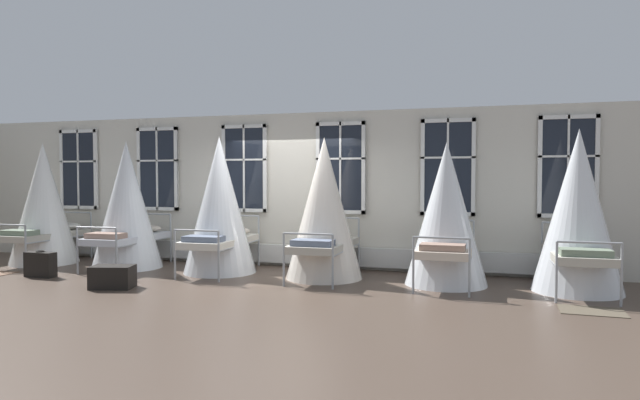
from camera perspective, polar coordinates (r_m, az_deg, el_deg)
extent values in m
plane|color=#4C3D33|center=(9.95, -5.08, -7.82)|extent=(29.56, 29.56, 0.00)
cube|color=beige|center=(10.92, -2.81, 1.05)|extent=(15.78, 0.10, 3.02)
cube|color=black|center=(13.34, -23.70, 2.92)|extent=(0.97, 0.02, 1.75)
cube|color=silver|center=(13.36, -23.65, -0.69)|extent=(0.97, 0.06, 0.07)
cube|color=silver|center=(13.38, -23.76, 6.53)|extent=(0.97, 0.06, 0.07)
cube|color=silver|center=(13.64, -25.15, 2.88)|extent=(0.07, 0.06, 1.75)
cube|color=silver|center=(13.06, -22.20, 2.96)|extent=(0.07, 0.06, 1.75)
cube|color=silver|center=(13.34, -23.70, 2.92)|extent=(0.04, 0.06, 1.75)
cube|color=silver|center=(13.35, -23.72, 3.67)|extent=(0.97, 0.06, 0.04)
cube|color=black|center=(12.15, -16.48, 3.10)|extent=(0.97, 0.02, 1.75)
cube|color=silver|center=(12.16, -16.43, -0.86)|extent=(0.97, 0.06, 0.07)
cube|color=silver|center=(12.19, -16.52, 7.06)|extent=(0.97, 0.06, 0.07)
cube|color=silver|center=(12.40, -18.22, 3.06)|extent=(0.07, 0.06, 1.75)
cube|color=silver|center=(11.91, -14.66, 3.14)|extent=(0.07, 0.06, 1.75)
cube|color=silver|center=(12.15, -16.48, 3.10)|extent=(0.04, 0.06, 1.75)
cube|color=silver|center=(12.15, -16.49, 3.93)|extent=(0.97, 0.06, 0.04)
cube|color=black|center=(11.19, -7.85, 3.26)|extent=(0.97, 0.02, 1.75)
cube|color=silver|center=(11.20, -7.82, -1.05)|extent=(0.97, 0.06, 0.07)
cube|color=silver|center=(11.23, -7.87, 7.55)|extent=(0.97, 0.06, 0.07)
cube|color=silver|center=(11.38, -9.91, 3.23)|extent=(0.07, 0.06, 1.75)
cube|color=silver|center=(11.01, -5.72, 3.28)|extent=(0.07, 0.06, 1.75)
cube|color=silver|center=(11.19, -7.85, 3.26)|extent=(0.04, 0.06, 1.75)
cube|color=silver|center=(11.19, -7.85, 4.15)|extent=(0.97, 0.06, 0.04)
cube|color=black|center=(10.52, 2.13, 3.34)|extent=(0.97, 0.02, 1.75)
cube|color=silver|center=(10.54, 2.13, -1.24)|extent=(0.97, 0.06, 0.07)
cube|color=silver|center=(10.57, 2.14, 7.91)|extent=(0.97, 0.06, 0.07)
cube|color=silver|center=(10.64, -0.21, 3.33)|extent=(0.07, 0.06, 1.75)
cube|color=silver|center=(10.42, 4.53, 3.35)|extent=(0.07, 0.06, 1.75)
cube|color=silver|center=(10.52, 2.13, 3.34)|extent=(0.04, 0.06, 1.75)
cube|color=silver|center=(10.53, 2.14, 4.30)|extent=(0.97, 0.06, 0.04)
cube|color=black|center=(10.21, 13.08, 3.32)|extent=(0.97, 0.02, 1.75)
cube|color=silver|center=(10.23, 13.04, -1.40)|extent=(0.97, 0.06, 0.07)
cube|color=silver|center=(10.26, 13.12, 8.02)|extent=(0.97, 0.06, 0.07)
cube|color=silver|center=(10.25, 10.57, 3.34)|extent=(0.07, 0.06, 1.75)
cube|color=silver|center=(10.19, 15.60, 3.30)|extent=(0.07, 0.06, 1.75)
cube|color=silver|center=(10.21, 13.08, 3.32)|extent=(0.04, 0.06, 1.75)
cube|color=silver|center=(10.21, 13.09, 4.30)|extent=(0.97, 0.06, 0.04)
cube|color=black|center=(10.28, 24.28, 3.17)|extent=(0.97, 0.02, 1.75)
cube|color=silver|center=(10.30, 24.21, -1.51)|extent=(0.97, 0.06, 0.07)
cube|color=silver|center=(10.34, 24.36, 7.84)|extent=(0.97, 0.06, 0.07)
cube|color=silver|center=(10.23, 21.79, 3.22)|extent=(0.07, 0.06, 1.75)
cube|color=silver|center=(10.35, 26.75, 3.12)|extent=(0.07, 0.06, 1.75)
cube|color=silver|center=(10.28, 24.28, 3.17)|extent=(0.04, 0.06, 1.75)
cube|color=silver|center=(10.29, 24.30, 4.15)|extent=(0.97, 0.06, 0.04)
cube|color=silver|center=(10.89, -3.03, -5.61)|extent=(10.59, 0.10, 0.36)
cylinder|color=#9EA3A8|center=(13.59, -25.30, -3.22)|extent=(0.04, 0.04, 0.99)
cylinder|color=#9EA3A8|center=(13.07, -22.60, -3.39)|extent=(0.04, 0.04, 0.99)
cylinder|color=#9EA3A8|center=(11.72, -28.17, -4.43)|extent=(0.04, 0.04, 0.86)
cylinder|color=#9EA3A8|center=(12.92, -27.96, -3.44)|extent=(0.05, 1.82, 0.03)
cylinder|color=#9EA3A8|center=(12.37, -25.24, -3.63)|extent=(0.05, 1.82, 0.03)
cylinder|color=#9EA3A8|center=(13.29, -24.01, -1.18)|extent=(0.82, 0.04, 0.03)
cylinder|color=#9EA3A8|center=(11.96, -29.61, -2.26)|extent=(0.82, 0.04, 0.03)
cube|color=#B7B2A3|center=(12.64, -26.64, -3.26)|extent=(0.85, 1.85, 0.12)
ellipsoid|color=silver|center=(13.12, -24.66, -2.45)|extent=(0.63, 0.41, 0.14)
cube|color=slate|center=(12.16, -28.72, -2.98)|extent=(0.68, 0.37, 0.10)
cone|color=white|center=(12.59, -26.69, -0.30)|extent=(1.34, 1.34, 2.46)
cylinder|color=#9EA3A8|center=(12.35, -18.46, -3.65)|extent=(0.04, 0.04, 0.99)
cylinder|color=#9EA3A8|center=(11.92, -15.20, -3.82)|extent=(0.04, 0.04, 0.99)
cylinder|color=#9EA3A8|center=(10.91, -23.82, -4.83)|extent=(0.04, 0.04, 0.86)
cylinder|color=#9EA3A8|center=(10.41, -20.33, -5.11)|extent=(0.04, 0.04, 0.86)
cylinder|color=#9EA3A8|center=(11.61, -20.98, -3.94)|extent=(0.07, 1.82, 0.03)
cylinder|color=#9EA3A8|center=(11.15, -17.59, -4.15)|extent=(0.07, 1.82, 0.03)
cylinder|color=#9EA3A8|center=(12.09, -16.89, -1.40)|extent=(0.82, 0.05, 0.03)
cylinder|color=#9EA3A8|center=(10.61, -22.15, -2.67)|extent=(0.82, 0.05, 0.03)
cube|color=silver|center=(11.37, -19.32, -3.73)|extent=(0.87, 1.85, 0.12)
ellipsoid|color=beige|center=(11.91, -17.49, -2.81)|extent=(0.63, 0.41, 0.14)
cube|color=gray|center=(10.83, -21.29, -3.46)|extent=(0.68, 0.37, 0.10)
cone|color=white|center=(11.32, -19.36, -0.47)|extent=(1.34, 1.34, 2.45)
cylinder|color=#9EA3A8|center=(11.36, -10.20, -4.07)|extent=(0.04, 0.04, 0.99)
cylinder|color=#9EA3A8|center=(11.04, -6.36, -4.23)|extent=(0.04, 0.04, 0.99)
cylinder|color=#9EA3A8|center=(9.77, -14.79, -5.52)|extent=(0.04, 0.04, 0.86)
cylinder|color=#9EA3A8|center=(9.39, -10.45, -5.79)|extent=(0.04, 0.04, 0.86)
cylinder|color=#9EA3A8|center=(10.55, -12.32, -4.45)|extent=(0.08, 1.82, 0.03)
cylinder|color=#9EA3A8|center=(10.20, -8.24, -4.65)|extent=(0.08, 1.82, 0.03)
cylinder|color=#9EA3A8|center=(11.15, -8.32, -1.62)|extent=(0.82, 0.05, 0.03)
cylinder|color=#9EA3A8|center=(9.53, -12.68, -3.09)|extent=(0.82, 0.05, 0.03)
cube|color=silver|center=(10.36, -10.32, -4.21)|extent=(0.88, 1.86, 0.12)
ellipsoid|color=beige|center=(10.96, -8.82, -3.16)|extent=(0.64, 0.42, 0.14)
cube|color=slate|center=(9.77, -11.96, -3.96)|extent=(0.68, 0.38, 0.10)
cone|color=white|center=(10.31, -10.34, -0.48)|extent=(1.34, 1.34, 2.51)
cylinder|color=#9EA3A8|center=(10.60, -0.29, -4.49)|extent=(0.04, 0.04, 0.99)
cylinder|color=#9EA3A8|center=(10.39, 4.02, -4.63)|extent=(0.04, 0.04, 0.99)
cylinder|color=#9EA3A8|center=(8.90, -3.77, -6.20)|extent=(0.04, 0.04, 0.86)
cylinder|color=#9EA3A8|center=(8.65, 1.32, -6.44)|extent=(0.04, 0.04, 0.86)
cylinder|color=#9EA3A8|center=(9.74, -1.88, -4.95)|extent=(0.04, 1.82, 0.03)
cylinder|color=#9EA3A8|center=(9.51, 2.80, -5.13)|extent=(0.04, 1.82, 0.03)
cylinder|color=#9EA3A8|center=(10.44, 1.85, -1.86)|extent=(0.82, 0.04, 0.03)
cylinder|color=#9EA3A8|center=(8.71, -1.27, -3.53)|extent=(0.82, 0.04, 0.03)
cube|color=#B7B2A3|center=(9.61, 0.43, -4.68)|extent=(0.85, 1.84, 0.12)
ellipsoid|color=#B7B2A3|center=(10.24, 1.50, -3.52)|extent=(0.63, 0.40, 0.14)
cube|color=slate|center=(8.98, -0.75, -4.45)|extent=(0.67, 0.36, 0.10)
cone|color=silver|center=(9.55, 0.43, -0.83)|extent=(1.34, 1.34, 2.45)
cylinder|color=#9EA3A8|center=(10.22, 11.01, -4.78)|extent=(0.04, 0.04, 0.99)
cylinder|color=#9EA3A8|center=(10.16, 15.60, -4.86)|extent=(0.04, 0.04, 0.99)
cylinder|color=#9EA3A8|center=(8.44, 9.63, -6.70)|extent=(0.04, 0.04, 0.86)
cylinder|color=#9EA3A8|center=(8.37, 15.21, -6.82)|extent=(0.04, 0.04, 0.86)
cylinder|color=#9EA3A8|center=(9.32, 10.39, -5.31)|extent=(0.06, 1.82, 0.03)
cylinder|color=#9EA3A8|center=(9.26, 15.43, -5.41)|extent=(0.06, 1.82, 0.03)
cylinder|color=#9EA3A8|center=(10.13, 13.32, -2.05)|extent=(0.82, 0.04, 0.03)
cylinder|color=#9EA3A8|center=(8.34, 12.44, -3.85)|extent=(0.82, 0.04, 0.03)
cube|color=beige|center=(9.27, 12.90, -4.99)|extent=(0.86, 1.85, 0.12)
ellipsoid|color=beige|center=(9.92, 13.21, -3.76)|extent=(0.63, 0.41, 0.14)
cube|color=gray|center=(8.61, 12.57, -4.79)|extent=(0.68, 0.37, 0.10)
cone|color=white|center=(9.21, 12.94, -1.34)|extent=(1.34, 1.34, 2.34)
cylinder|color=#9EA3A8|center=(10.17, 21.98, -4.93)|extent=(0.04, 0.04, 0.99)
cylinder|color=#9EA3A8|center=(10.29, 26.52, -4.92)|extent=(0.04, 0.04, 0.99)
cylinder|color=#9EA3A8|center=(8.39, 23.27, -6.89)|extent=(0.04, 0.04, 0.86)
cylinder|color=#9EA3A8|center=(8.54, 28.75, -6.84)|extent=(0.04, 0.04, 0.86)
cylinder|color=#9EA3A8|center=(9.27, 22.57, -5.48)|extent=(0.05, 1.82, 0.03)
cylinder|color=#9EA3A8|center=(9.40, 27.54, -5.46)|extent=(0.05, 1.82, 0.03)
cylinder|color=#9EA3A8|center=(10.18, 24.31, -2.17)|extent=(0.82, 0.04, 0.03)
cylinder|color=#9EA3A8|center=(8.40, 26.09, -3.98)|extent=(0.82, 0.04, 0.03)
cube|color=#B7B2A3|center=(9.32, 25.08, -5.10)|extent=(0.85, 1.85, 0.12)
ellipsoid|color=beige|center=(9.97, 24.48, -3.87)|extent=(0.63, 0.41, 0.14)
cube|color=slate|center=(8.67, 25.77, -4.91)|extent=(0.67, 0.37, 0.10)
cone|color=white|center=(9.26, 25.15, -0.99)|extent=(1.34, 1.34, 2.50)
cube|color=brown|center=(8.16, 26.31, -10.25)|extent=(0.82, 0.59, 0.01)
cube|color=black|center=(10.94, -26.96, -5.97)|extent=(0.56, 0.21, 0.44)
cube|color=tan|center=(11.01, -26.57, -5.91)|extent=(0.50, 0.02, 0.03)
torus|color=black|center=(10.91, -26.98, -4.75)|extent=(0.15, 0.15, 0.02)
cube|color=black|center=(9.39, -20.67, -7.45)|extent=(0.72, 0.55, 0.36)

